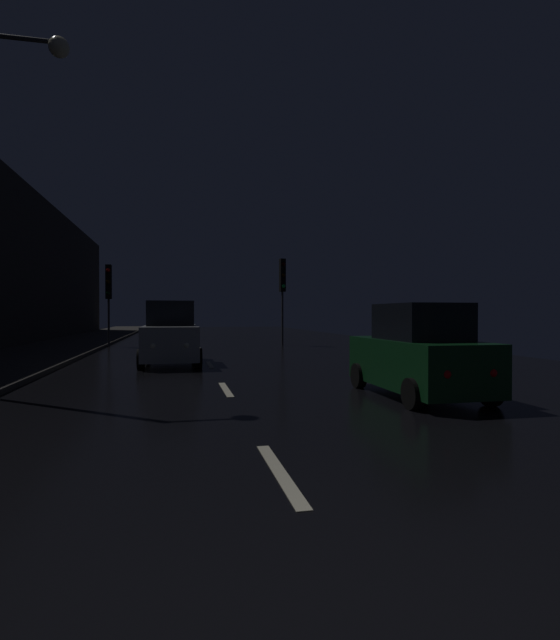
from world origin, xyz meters
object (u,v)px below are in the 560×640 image
streetlamp_overhead (11,159)px  car_approaching_headlights (171,335)px  car_parked_right_near (418,354)px  traffic_light_far_right (283,282)px  traffic_light_far_left (109,288)px

streetlamp_overhead → car_approaching_headlights: streetlamp_overhead is taller
car_parked_right_near → streetlamp_overhead: bearing=79.1°
traffic_light_far_right → streetlamp_overhead: bearing=-37.8°
streetlamp_overhead → car_approaching_headlights: 8.31m
traffic_light_far_left → traffic_light_far_right: traffic_light_far_right is taller
traffic_light_far_right → car_approaching_headlights: 11.51m
traffic_light_far_right → car_approaching_headlights: bearing=-40.5°
traffic_light_far_left → car_approaching_headlights: traffic_light_far_left is taller
car_approaching_headlights → traffic_light_far_right: bearing=146.4°
streetlamp_overhead → car_parked_right_near: 9.75m
traffic_light_far_left → car_parked_right_near: bearing=27.0°
car_approaching_headlights → car_parked_right_near: 9.75m
streetlamp_overhead → car_parked_right_near: streetlamp_overhead is taller
streetlamp_overhead → traffic_light_far_right: bearing=59.1°
traffic_light_far_left → streetlamp_overhead: (0.23, -16.68, 1.86)m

